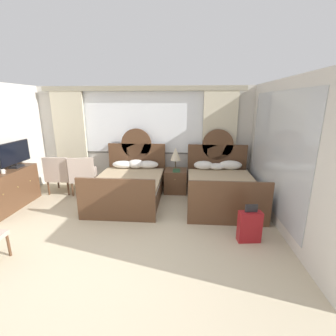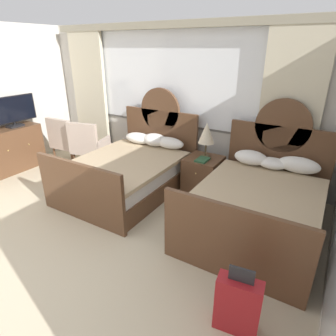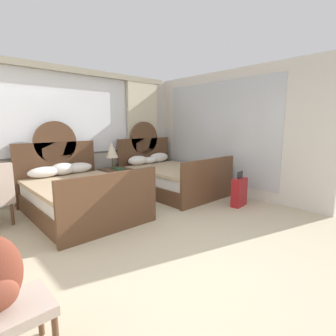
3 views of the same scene
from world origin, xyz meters
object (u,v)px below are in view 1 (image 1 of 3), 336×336
at_px(armchair_by_window_centre, 60,174).
at_px(suitcase_on_floor, 250,226).
at_px(book_on_nightstand, 177,171).
at_px(cup_on_dresser, 3,171).
at_px(tv_flatscreen, 15,154).
at_px(bed_near_window, 129,186).
at_px(bed_near_mirror, 221,188).
at_px(table_lamp_on_nightstand, 176,154).
at_px(nightstand_between_beds, 176,181).
at_px(dresser_minibar, 8,190).
at_px(armchair_by_window_left, 83,174).

relative_size(armchair_by_window_centre, suitcase_on_floor, 1.45).
relative_size(book_on_nightstand, cup_on_dresser, 2.39).
bearing_deg(book_on_nightstand, tv_flatscreen, -166.54).
height_order(bed_near_window, book_on_nightstand, bed_near_window).
xyz_separation_m(cup_on_dresser, armchair_by_window_centre, (0.56, 1.15, -0.38)).
bearing_deg(bed_near_mirror, table_lamp_on_nightstand, 147.95).
bearing_deg(nightstand_between_beds, dresser_minibar, -159.63).
distance_m(book_on_nightstand, suitcase_on_floor, 2.52).
bearing_deg(cup_on_dresser, suitcase_on_floor, -9.23).
distance_m(nightstand_between_beds, armchair_by_window_centre, 2.98).
distance_m(nightstand_between_beds, cup_on_dresser, 3.85).
xyz_separation_m(nightstand_between_beds, armchair_by_window_centre, (-2.96, -0.30, 0.22)).
height_order(nightstand_between_beds, armchair_by_window_centre, armchair_by_window_centre).
bearing_deg(dresser_minibar, armchair_by_window_left, 39.78).
bearing_deg(tv_flatscreen, nightstand_between_beds, 15.26).
bearing_deg(armchair_by_window_left, table_lamp_on_nightstand, 9.24).
height_order(nightstand_between_beds, suitcase_on_floor, suitcase_on_floor).
xyz_separation_m(bed_near_window, book_on_nightstand, (1.11, 0.49, 0.26)).
relative_size(table_lamp_on_nightstand, suitcase_on_floor, 0.85).
distance_m(cup_on_dresser, suitcase_on_floor, 4.97).
bearing_deg(armchair_by_window_centre, dresser_minibar, -121.62).
relative_size(bed_near_mirror, suitcase_on_floor, 3.18).
bearing_deg(nightstand_between_beds, table_lamp_on_nightstand, 98.62).
height_order(bed_near_mirror, dresser_minibar, bed_near_mirror).
height_order(bed_near_mirror, table_lamp_on_nightstand, bed_near_mirror).
xyz_separation_m(nightstand_between_beds, table_lamp_on_nightstand, (-0.01, 0.08, 0.69)).
bearing_deg(book_on_nightstand, armchair_by_window_centre, -176.39).
relative_size(dresser_minibar, tv_flatscreen, 1.62).
bearing_deg(tv_flatscreen, cup_on_dresser, -84.54).
relative_size(bed_near_mirror, tv_flatscreen, 2.24).
bearing_deg(cup_on_dresser, tv_flatscreen, 95.46).
distance_m(armchair_by_window_left, suitcase_on_floor, 4.18).
relative_size(bed_near_mirror, armchair_by_window_centre, 2.19).
xyz_separation_m(cup_on_dresser, armchair_by_window_left, (1.17, 1.15, -0.38)).
bearing_deg(tv_flatscreen, armchair_by_window_left, 28.99).
xyz_separation_m(table_lamp_on_nightstand, tv_flatscreen, (-3.55, -1.05, 0.16)).
xyz_separation_m(dresser_minibar, armchair_by_window_centre, (0.64, 1.03, 0.09)).
xyz_separation_m(table_lamp_on_nightstand, armchair_by_window_left, (-2.34, -0.38, -0.48)).
xyz_separation_m(dresser_minibar, tv_flatscreen, (0.03, 0.36, 0.73)).
distance_m(book_on_nightstand, dresser_minibar, 3.82).
bearing_deg(book_on_nightstand, cup_on_dresser, -159.37).
bearing_deg(table_lamp_on_nightstand, tv_flatscreen, -163.48).
relative_size(cup_on_dresser, armchair_by_window_centre, 0.11).
bearing_deg(dresser_minibar, bed_near_window, 16.25).
bearing_deg(bed_near_window, tv_flatscreen, -171.50).
height_order(cup_on_dresser, suitcase_on_floor, cup_on_dresser).
height_order(bed_near_window, table_lamp_on_nightstand, bed_near_window).
relative_size(table_lamp_on_nightstand, armchair_by_window_left, 0.59).
distance_m(dresser_minibar, armchair_by_window_left, 1.62).
distance_m(armchair_by_window_left, armchair_by_window_centre, 0.61).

